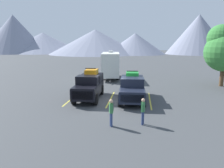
% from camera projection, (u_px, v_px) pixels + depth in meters
% --- Properties ---
extents(ground_plane, '(240.00, 240.00, 0.00)m').
position_uv_depth(ground_plane, '(109.00, 101.00, 18.47)').
color(ground_plane, '#3F4244').
extents(pickup_truck_a, '(2.26, 5.30, 2.71)m').
position_uv_depth(pickup_truck_a, '(89.00, 85.00, 19.22)').
color(pickup_truck_a, black).
rests_on(pickup_truck_a, ground).
extents(pickup_truck_b, '(2.36, 5.85, 2.49)m').
position_uv_depth(pickup_truck_b, '(132.00, 87.00, 18.89)').
color(pickup_truck_b, black).
rests_on(pickup_truck_b, ground).
extents(lot_stripe_a, '(0.12, 5.50, 0.01)m').
position_uv_depth(lot_stripe_a, '(73.00, 98.00, 19.64)').
color(lot_stripe_a, gold).
rests_on(lot_stripe_a, ground).
extents(lot_stripe_b, '(0.12, 5.50, 0.01)m').
position_uv_depth(lot_stripe_b, '(111.00, 99.00, 19.19)').
color(lot_stripe_b, gold).
rests_on(lot_stripe_b, ground).
extents(lot_stripe_c, '(0.12, 5.50, 0.01)m').
position_uv_depth(lot_stripe_c, '(150.00, 100.00, 18.74)').
color(lot_stripe_c, gold).
rests_on(lot_stripe_c, ground).
extents(camper_trailer_a, '(3.03, 7.46, 3.91)m').
position_uv_depth(camper_trailer_a, '(111.00, 64.00, 29.53)').
color(camper_trailer_a, silver).
rests_on(camper_trailer_a, ground).
extents(person_a, '(0.25, 0.37, 1.69)m').
position_uv_depth(person_a, '(143.00, 110.00, 13.09)').
color(person_a, navy).
rests_on(person_a, ground).
extents(person_b, '(0.28, 0.35, 1.70)m').
position_uv_depth(person_b, '(111.00, 111.00, 12.82)').
color(person_b, navy).
rests_on(person_b, ground).
extents(tree_a, '(4.44, 4.44, 7.06)m').
position_uv_depth(tree_a, '(223.00, 49.00, 24.13)').
color(tree_a, brown).
rests_on(tree_a, ground).
extents(mountain_ridge, '(156.11, 47.78, 17.47)m').
position_uv_depth(mountain_ridge, '(158.00, 38.00, 92.34)').
color(mountain_ridge, gray).
rests_on(mountain_ridge, ground).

